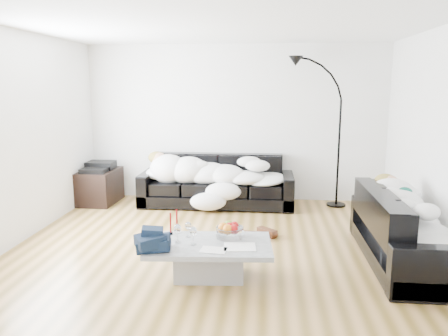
# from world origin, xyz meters

# --- Properties ---
(ground) EXTENTS (5.00, 5.00, 0.00)m
(ground) POSITION_xyz_m (0.00, 0.00, 0.00)
(ground) COLOR brown
(ground) RESTS_ON ground
(wall_back) EXTENTS (5.00, 0.02, 2.60)m
(wall_back) POSITION_xyz_m (0.00, 2.25, 1.30)
(wall_back) COLOR silver
(wall_back) RESTS_ON ground
(wall_left) EXTENTS (0.02, 4.50, 2.60)m
(wall_left) POSITION_xyz_m (-2.50, 0.00, 1.30)
(wall_left) COLOR silver
(wall_left) RESTS_ON ground
(wall_right) EXTENTS (0.02, 4.50, 2.60)m
(wall_right) POSITION_xyz_m (2.50, 0.00, 1.30)
(wall_right) COLOR silver
(wall_right) RESTS_ON ground
(ceiling) EXTENTS (5.00, 5.00, 0.00)m
(ceiling) POSITION_xyz_m (0.00, 0.00, 2.60)
(ceiling) COLOR white
(ceiling) RESTS_ON ground
(sofa_back) EXTENTS (2.46, 0.85, 0.80)m
(sofa_back) POSITION_xyz_m (-0.26, 1.77, 0.40)
(sofa_back) COLOR black
(sofa_back) RESTS_ON ground
(sofa_right) EXTENTS (0.83, 1.94, 0.79)m
(sofa_right) POSITION_xyz_m (2.07, -0.36, 0.39)
(sofa_right) COLOR black
(sofa_right) RESTS_ON ground
(sleeper_back) EXTENTS (2.08, 0.72, 0.42)m
(sleeper_back) POSITION_xyz_m (-0.26, 1.72, 0.63)
(sleeper_back) COLOR white
(sleeper_back) RESTS_ON sofa_back
(sleeper_right) EXTENTS (0.70, 1.66, 0.41)m
(sleeper_right) POSITION_xyz_m (2.07, -0.36, 0.62)
(sleeper_right) COLOR white
(sleeper_right) RESTS_ON sofa_right
(teal_cushion) EXTENTS (0.42, 0.38, 0.20)m
(teal_cushion) POSITION_xyz_m (2.01, 0.24, 0.72)
(teal_cushion) COLOR #0B4F3D
(teal_cushion) RESTS_ON sofa_right
(coffee_table) EXTENTS (1.30, 0.82, 0.36)m
(coffee_table) POSITION_xyz_m (-0.03, -0.95, 0.18)
(coffee_table) COLOR #939699
(coffee_table) RESTS_ON ground
(fruit_bowl) EXTENTS (0.29, 0.29, 0.18)m
(fruit_bowl) POSITION_xyz_m (0.16, -0.76, 0.45)
(fruit_bowl) COLOR white
(fruit_bowl) RESTS_ON coffee_table
(wine_glass_a) EXTENTS (0.08, 0.08, 0.16)m
(wine_glass_a) POSITION_xyz_m (-0.27, -0.79, 0.44)
(wine_glass_a) COLOR white
(wine_glass_a) RESTS_ON coffee_table
(wine_glass_b) EXTENTS (0.09, 0.09, 0.19)m
(wine_glass_b) POSITION_xyz_m (-0.35, -0.96, 0.46)
(wine_glass_b) COLOR white
(wine_glass_b) RESTS_ON coffee_table
(wine_glass_c) EXTENTS (0.08, 0.08, 0.18)m
(wine_glass_c) POSITION_xyz_m (-0.18, -1.01, 0.46)
(wine_glass_c) COLOR white
(wine_glass_c) RESTS_ON coffee_table
(candle_left) EXTENTS (0.05, 0.05, 0.23)m
(candle_left) POSITION_xyz_m (-0.47, -0.73, 0.48)
(candle_left) COLOR maroon
(candle_left) RESTS_ON coffee_table
(candle_right) EXTENTS (0.05, 0.05, 0.25)m
(candle_right) POSITION_xyz_m (-0.42, -0.65, 0.49)
(candle_right) COLOR maroon
(candle_right) RESTS_ON coffee_table
(newspaper_a) EXTENTS (0.33, 0.27, 0.01)m
(newspaper_a) POSITION_xyz_m (0.29, -1.04, 0.37)
(newspaper_a) COLOR silver
(newspaper_a) RESTS_ON coffee_table
(newspaper_b) EXTENTS (0.27, 0.20, 0.01)m
(newspaper_b) POSITION_xyz_m (0.04, -1.14, 0.37)
(newspaper_b) COLOR silver
(newspaper_b) RESTS_ON coffee_table
(navy_jacket) EXTENTS (0.41, 0.38, 0.17)m
(navy_jacket) POSITION_xyz_m (-0.53, -1.18, 0.53)
(navy_jacket) COLOR black
(navy_jacket) RESTS_ON coffee_table
(shoes) EXTENTS (0.56, 0.48, 0.11)m
(shoes) POSITION_xyz_m (0.47, 0.27, 0.05)
(shoes) COLOR #472311
(shoes) RESTS_ON ground
(av_cabinet) EXTENTS (0.58, 0.82, 0.55)m
(av_cabinet) POSITION_xyz_m (-2.22, 1.74, 0.27)
(av_cabinet) COLOR black
(av_cabinet) RESTS_ON ground
(stereo) EXTENTS (0.44, 0.34, 0.13)m
(stereo) POSITION_xyz_m (-2.22, 1.74, 0.61)
(stereo) COLOR black
(stereo) RESTS_ON av_cabinet
(floor_lamp) EXTENTS (0.80, 0.41, 2.09)m
(floor_lamp) POSITION_xyz_m (1.68, 1.92, 1.05)
(floor_lamp) COLOR black
(floor_lamp) RESTS_ON ground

